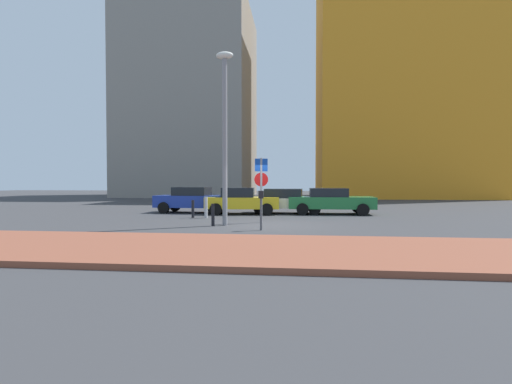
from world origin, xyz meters
The scene contains 14 objects.
ground_plane centered at (0.00, 0.00, 0.00)m, with size 120.00×120.00×0.00m, color #38383A.
sidewalk_brick centered at (0.00, -5.96, 0.07)m, with size 40.00×4.40×0.14m, color brown.
parked_car_blue centered at (-4.76, 5.66, 0.76)m, with size 4.36×2.09×1.47m.
parked_car_yellow centered at (-1.87, 5.11, 0.74)m, with size 4.10×2.28×1.45m.
parked_car_white centered at (0.61, 5.82, 0.72)m, with size 4.46×2.11×1.38m.
parked_car_green centered at (3.00, 5.59, 0.74)m, with size 4.60×2.06×1.42m.
parking_sign_post centered at (-0.36, 0.88, 1.76)m, with size 0.60×0.13×2.80m.
parking_meter centered at (-0.12, -1.66, 0.93)m, with size 0.18×0.14×1.44m.
street_lamp centered at (-1.72, -0.32, 4.11)m, with size 0.70×0.36×6.98m.
traffic_bollard_near centered at (-2.16, -0.57, 0.45)m, with size 0.13×0.13×0.89m, color black.
traffic_bollard_mid centered at (-3.25, 2.63, 0.52)m, with size 0.16×0.16×1.04m, color #B7B7BC.
traffic_bollard_far centered at (-3.92, 2.69, 0.44)m, with size 0.14×0.14×0.87m, color black.
building_colorful_midrise centered at (12.85, 30.37, 15.41)m, with size 18.33×14.06×30.83m, color orange.
building_under_construction centered at (-12.28, 31.31, 11.78)m, with size 15.12×14.57×23.56m, color gray.
Camera 1 is at (1.20, -15.11, 1.75)m, focal length 26.08 mm.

